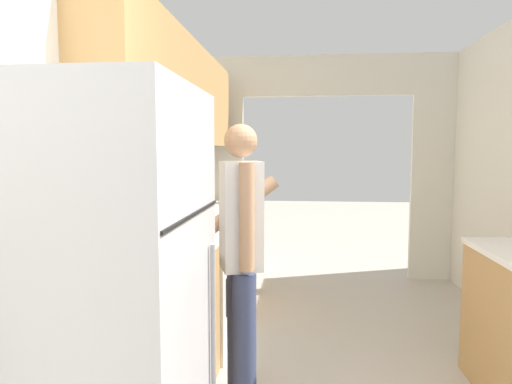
# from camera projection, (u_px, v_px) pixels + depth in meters

# --- Properties ---
(wall_left) EXTENTS (0.38, 6.66, 2.50)m
(wall_left) POSITION_uv_depth(u_px,v_px,m) (138.00, 139.00, 2.99)
(wall_left) COLOR silver
(wall_left) RESTS_ON ground_plane
(wall_far_with_doorway) EXTENTS (3.19, 0.06, 2.50)m
(wall_far_with_doorway) POSITION_uv_depth(u_px,v_px,m) (326.00, 149.00, 5.14)
(wall_far_with_doorway) COLOR silver
(wall_far_with_doorway) RESTS_ON ground_plane
(counter_left) EXTENTS (0.62, 2.96, 0.88)m
(counter_left) POSITION_uv_depth(u_px,v_px,m) (200.00, 272.00, 3.77)
(counter_left) COLOR #B2844C
(counter_left) RESTS_ON ground_plane
(refrigerator) EXTENTS (0.76, 0.82, 1.69)m
(refrigerator) POSITION_uv_depth(u_px,v_px,m) (101.00, 308.00, 1.75)
(refrigerator) COLOR #B7B7BC
(refrigerator) RESTS_ON ground_plane
(range_oven) EXTENTS (0.66, 0.74, 1.02)m
(range_oven) POSITION_uv_depth(u_px,v_px,m) (190.00, 285.00, 3.40)
(range_oven) COLOR white
(range_oven) RESTS_ON ground_plane
(person) EXTENTS (0.51, 0.45, 1.59)m
(person) POSITION_uv_depth(u_px,v_px,m) (241.00, 259.00, 2.52)
(person) COLOR #384266
(person) RESTS_ON ground_plane
(knife) EXTENTS (0.09, 0.32, 0.02)m
(knife) POSITION_uv_depth(u_px,v_px,m) (199.00, 217.00, 3.83)
(knife) COLOR #B7B7BC
(knife) RESTS_ON counter_left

